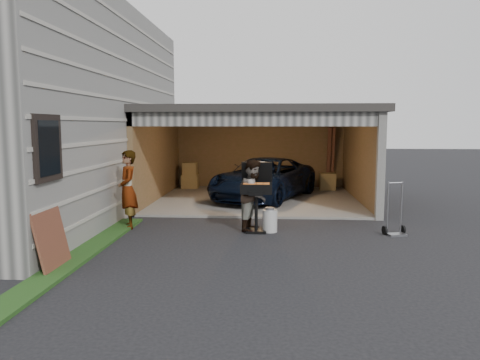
% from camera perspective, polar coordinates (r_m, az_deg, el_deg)
% --- Properties ---
extents(ground, '(80.00, 80.00, 0.00)m').
position_cam_1_polar(ground, '(8.64, -4.25, -9.24)').
color(ground, black).
rests_on(ground, ground).
extents(house, '(7.00, 11.00, 5.50)m').
position_cam_1_polar(house, '(14.19, -26.83, 7.52)').
color(house, '#474744').
rests_on(house, ground).
extents(groundcover_strip, '(0.50, 8.00, 0.06)m').
position_cam_1_polar(groundcover_strip, '(8.34, -21.02, -10.07)').
color(groundcover_strip, '#193814').
rests_on(groundcover_strip, ground).
extents(garage, '(6.80, 6.30, 2.90)m').
position_cam_1_polar(garage, '(15.03, 2.25, 4.78)').
color(garage, '#605E59').
rests_on(garage, ground).
extents(minivan, '(3.72, 5.07, 1.28)m').
position_cam_1_polar(minivan, '(14.76, 2.96, -0.04)').
color(minivan, black).
rests_on(minivan, ground).
extents(woman, '(0.66, 0.78, 1.80)m').
position_cam_1_polar(woman, '(11.03, -13.52, -1.15)').
color(woman, '#A2BBCC').
rests_on(woman, ground).
extents(man, '(0.79, 0.91, 1.61)m').
position_cam_1_polar(man, '(10.52, 1.71, -1.87)').
color(man, '#3D2618').
rests_on(man, ground).
extents(bbq_grill, '(0.70, 0.61, 1.55)m').
position_cam_1_polar(bbq_grill, '(10.37, 2.01, -1.33)').
color(bbq_grill, black).
rests_on(bbq_grill, ground).
extents(propane_tank, '(0.40, 0.40, 0.50)m').
position_cam_1_polar(propane_tank, '(10.48, 3.65, -4.99)').
color(propane_tank, beige).
rests_on(propane_tank, ground).
extents(plywood_panel, '(0.26, 0.92, 1.02)m').
position_cam_1_polar(plywood_panel, '(8.31, -22.00, -6.75)').
color(plywood_panel, '#5A2E1F').
rests_on(plywood_panel, ground).
extents(hand_truck, '(0.51, 0.44, 1.16)m').
position_cam_1_polar(hand_truck, '(10.73, 18.38, -5.19)').
color(hand_truck, slate).
rests_on(hand_truck, ground).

